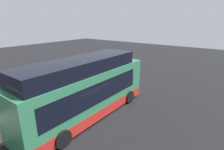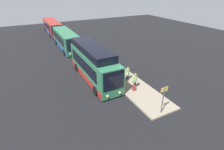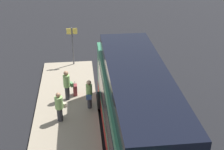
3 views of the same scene
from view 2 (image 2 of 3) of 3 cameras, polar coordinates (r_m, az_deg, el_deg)
ground at (r=22.33m, az=-6.71°, el=-0.60°), size 80.00×80.00×0.00m
platform at (r=23.49m, az=0.72°, el=1.30°), size 20.00×3.35×0.18m
bus_lead at (r=21.17m, az=-6.07°, el=3.48°), size 10.37×2.84×4.15m
bus_second at (r=33.38m, az=-14.80°, el=10.99°), size 10.18×2.81×3.09m
bus_third at (r=45.72m, az=-18.86°, el=14.58°), size 11.66×2.86×2.94m
passenger_boarding at (r=19.24m, az=7.53°, el=-1.61°), size 0.54×0.63×1.78m
passenger_waiting at (r=20.95m, az=5.16°, el=0.71°), size 0.64×0.66×1.62m
passenger_with_bags at (r=19.46m, az=2.90°, el=-1.23°), size 0.53×0.37×1.67m
suitcase at (r=19.04m, az=7.09°, el=-4.16°), size 0.37×0.22×0.88m
sign_post at (r=15.67m, az=16.38°, el=-6.91°), size 0.10×0.72×2.67m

